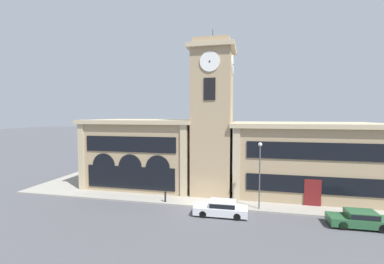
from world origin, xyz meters
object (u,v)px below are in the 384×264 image
Objects in this scene: parked_car_near at (221,208)px; bollard at (165,197)px; street_lamp at (260,166)px; parked_car_mid at (359,219)px.

parked_car_near is 4.35× the size of bollard.
bollard is at bearing -19.77° from parked_car_near.
street_lamp is at bearing 0.45° from bollard.
parked_car_mid is 4.13× the size of bollard.
bollard is (-5.71, 1.93, -0.01)m from parked_car_near.
parked_car_near reaches higher than parked_car_mid.
street_lamp is 5.72× the size of bollard.
parked_car_near reaches higher than bollard.
parked_car_mid is 8.42m from street_lamp.
parked_car_near is 1.05× the size of parked_car_mid.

